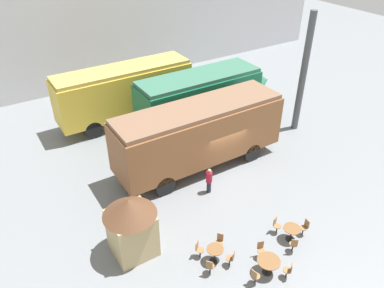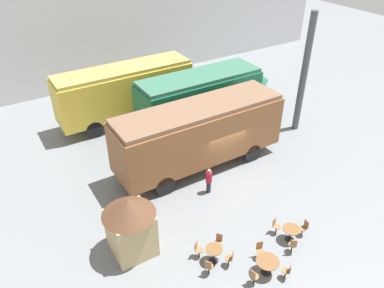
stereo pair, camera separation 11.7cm
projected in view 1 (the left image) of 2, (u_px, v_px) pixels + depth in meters
name	position (u px, v px, depth m)	size (l,w,h in m)	color
ground_plane	(222.00, 167.00, 22.36)	(80.00, 80.00, 0.00)	gray
backdrop_wall	(115.00, 29.00, 30.92)	(44.00, 0.15, 9.00)	silver
passenger_coach_vintage	(124.00, 90.00, 25.97)	(9.51, 2.52, 3.98)	gold
streamlined_locomotive	(209.00, 95.00, 25.49)	(10.35, 2.79, 3.91)	#196B47
passenger_coach_wooden	(199.00, 132.00, 21.29)	(9.97, 2.85, 3.95)	brown
cafe_table_near	(215.00, 252.00, 16.22)	(0.74, 0.74, 0.76)	black
cafe_table_mid	(292.00, 231.00, 17.29)	(0.81, 0.81, 0.71)	black
cafe_table_far	(268.00, 263.00, 15.68)	(0.99, 0.99, 0.74)	black
cafe_chair_0	(210.00, 266.00, 15.66)	(0.41, 0.40, 0.87)	black
cafe_chair_1	(232.00, 257.00, 16.04)	(0.40, 0.41, 0.87)	black
cafe_chair_2	(220.00, 241.00, 16.83)	(0.41, 0.40, 0.87)	black
cafe_chair_3	(199.00, 248.00, 16.45)	(0.40, 0.41, 0.87)	black
cafe_chair_4	(305.00, 226.00, 17.58)	(0.37, 0.36, 0.87)	black
cafe_chair_5	(276.00, 224.00, 17.69)	(0.38, 0.39, 0.87)	black
cafe_chair_6	(294.00, 244.00, 16.66)	(0.40, 0.40, 0.87)	black
cafe_chair_7	(261.00, 249.00, 16.44)	(0.37, 0.39, 0.87)	black
cafe_chair_8	(255.00, 276.00, 15.25)	(0.38, 0.36, 0.87)	black
cafe_chair_9	(289.00, 269.00, 15.51)	(0.40, 0.41, 0.87)	black
visitor_person	(209.00, 180.00, 20.02)	(0.34, 0.34, 1.54)	#262633
ticket_kiosk	(131.00, 223.00, 16.12)	(2.34, 2.34, 3.00)	tan
support_pillar	(303.00, 74.00, 24.14)	(0.44, 0.44, 8.00)	#4C5156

